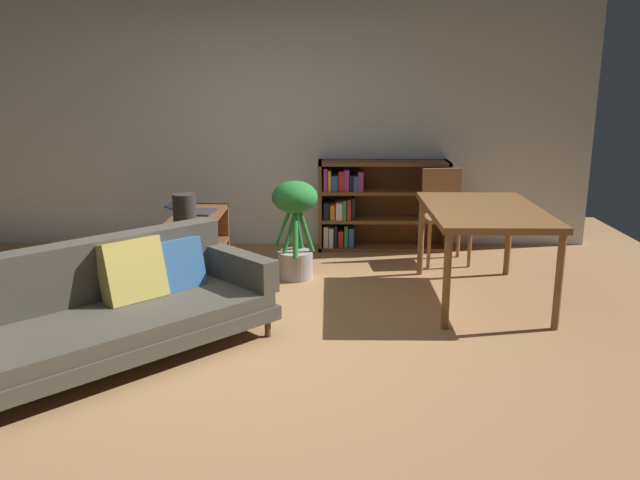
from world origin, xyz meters
name	(u,v)px	position (x,y,z in m)	size (l,w,h in m)	color
ground_plane	(241,338)	(0.00, 0.00, 0.00)	(8.16, 8.16, 0.00)	#A87A4C
back_wall_panel	(271,119)	(0.00, 2.70, 1.35)	(6.80, 0.10, 2.70)	silver
fabric_couch	(116,304)	(-0.78, -0.26, 0.34)	(2.03, 2.02, 0.74)	#56351E
media_console	(195,249)	(-0.59, 1.37, 0.28)	(0.42, 1.27, 0.57)	brown
open_laptop	(194,210)	(-0.62, 1.57, 0.60)	(0.45, 0.35, 0.09)	#333338
desk_speaker	(184,210)	(-0.59, 1.02, 0.71)	(0.19, 0.19, 0.27)	#2D2823
potted_floor_plant	(295,221)	(0.31, 1.40, 0.53)	(0.41, 0.46, 0.90)	#9E9389
dining_table	(484,217)	(1.87, 0.87, 0.70)	(0.90, 1.45, 0.77)	brown
dining_chair_near	(444,210)	(1.75, 2.01, 0.52)	(0.47, 0.44, 0.91)	olive
bookshelf	(372,205)	(1.08, 2.50, 0.47)	(1.36, 0.34, 0.94)	brown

